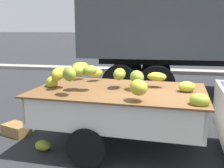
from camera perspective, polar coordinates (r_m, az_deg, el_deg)
ground at (r=5.07m, az=13.08°, el=-13.55°), size 220.00×220.00×0.00m
curb_strip at (r=13.23m, az=11.80°, el=2.68°), size 80.00×0.80×0.16m
fallen_banana_bunch_near_tailgate at (r=5.05m, az=-14.42°, el=-12.55°), size 0.31×0.22×0.19m
produce_crate at (r=5.90m, az=-19.62°, el=-9.06°), size 0.61×0.51×0.22m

